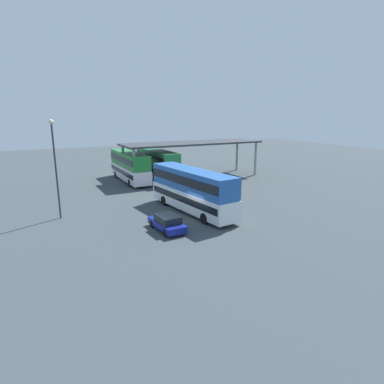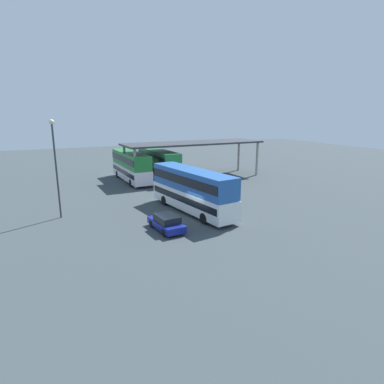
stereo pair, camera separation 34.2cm
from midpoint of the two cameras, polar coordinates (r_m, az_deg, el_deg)
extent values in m
plane|color=#384145|center=(29.87, 1.21, -4.82)|extent=(140.00, 140.00, 0.00)
cube|color=white|center=(31.78, -0.31, -1.27)|extent=(3.91, 11.79, 1.85)
cube|color=#2557A4|center=(31.33, -0.31, 2.14)|extent=(3.81, 11.55, 2.01)
cube|color=black|center=(31.72, -0.31, -0.88)|extent=(3.89, 11.34, 0.63)
cube|color=black|center=(31.31, -0.31, 2.32)|extent=(3.89, 11.34, 0.80)
cube|color=black|center=(36.47, -5.34, 1.10)|extent=(2.08, 0.37, 1.11)
cube|color=orange|center=(36.28, -5.37, 2.47)|extent=(1.71, 0.30, 0.36)
cylinder|color=black|center=(34.38, -5.18, -1.49)|extent=(0.41, 1.03, 1.00)
cylinder|color=black|center=(35.47, -2.06, -0.97)|extent=(0.41, 1.03, 1.00)
cylinder|color=black|center=(28.58, 1.88, -4.65)|extent=(0.41, 1.03, 1.00)
cylinder|color=black|center=(29.87, 5.31, -3.87)|extent=(0.41, 1.03, 1.00)
cube|color=navy|center=(27.18, -4.81, -5.69)|extent=(1.99, 4.12, 0.55)
cube|color=black|center=(26.82, -4.64, -4.68)|extent=(1.72, 2.31, 0.58)
cylinder|color=black|center=(28.01, -7.35, -5.58)|extent=(0.24, 0.61, 0.60)
cylinder|color=black|center=(28.61, -4.54, -5.08)|extent=(0.24, 0.61, 0.60)
cylinder|color=black|center=(25.88, -5.10, -7.18)|extent=(0.24, 0.61, 0.60)
cylinder|color=black|center=(26.54, -2.11, -6.58)|extent=(0.24, 0.61, 0.60)
cube|color=silver|center=(46.95, -11.03, 3.39)|extent=(2.62, 11.32, 1.80)
cube|color=#207630|center=(46.65, -11.14, 5.66)|extent=(2.55, 11.10, 1.95)
cube|color=black|center=(46.91, -11.04, 3.65)|extent=(2.65, 10.87, 0.61)
cube|color=black|center=(46.64, -11.14, 5.78)|extent=(2.65, 10.87, 0.78)
cube|color=black|center=(52.22, -12.83, 4.64)|extent=(2.10, 0.13, 1.08)
cube|color=orange|center=(52.09, -12.88, 5.58)|extent=(1.73, 0.10, 0.36)
cylinder|color=black|center=(50.12, -13.37, 3.05)|extent=(0.29, 1.00, 1.00)
cylinder|color=black|center=(50.70, -10.94, 3.29)|extent=(0.29, 1.00, 1.00)
cylinder|color=black|center=(43.49, -11.04, 1.56)|extent=(0.29, 1.00, 1.00)
cylinder|color=black|center=(44.16, -8.28, 1.86)|extent=(0.29, 1.00, 1.00)
cube|color=silver|center=(47.89, -6.28, 3.80)|extent=(2.65, 11.31, 1.86)
cube|color=#22743D|center=(47.59, -6.34, 6.10)|extent=(2.57, 11.08, 2.02)
cube|color=black|center=(47.85, -6.29, 4.07)|extent=(2.68, 10.86, 0.63)
cube|color=black|center=(47.58, -6.35, 6.22)|extent=(2.68, 10.86, 0.81)
cube|color=black|center=(53.02, -8.51, 5.01)|extent=(2.13, 0.13, 1.12)
cube|color=orange|center=(52.89, -8.54, 5.97)|extent=(1.75, 0.10, 0.36)
cylinder|color=black|center=(50.88, -8.89, 3.42)|extent=(0.29, 1.00, 1.00)
cylinder|color=black|center=(51.64, -6.51, 3.65)|extent=(0.29, 1.00, 1.00)
cylinder|color=black|center=(44.44, -5.96, 2.00)|extent=(0.29, 1.00, 1.00)
cylinder|color=black|center=(45.30, -3.30, 2.28)|extent=(0.29, 1.00, 1.00)
cube|color=#33353A|center=(47.90, -0.09, 8.60)|extent=(20.77, 6.46, 0.25)
cylinder|color=#9E9B93|center=(55.36, 7.72, 6.42)|extent=(0.36, 0.36, 5.06)
cylinder|color=#9E9B93|center=(51.47, 10.89, 5.74)|extent=(0.36, 0.36, 5.06)
cylinder|color=#9E9B93|center=(46.92, -12.14, 4.91)|extent=(0.36, 0.36, 5.06)
cylinder|color=#9E9B93|center=(42.26, -10.30, 4.04)|extent=(0.36, 0.36, 5.06)
cylinder|color=#33353A|center=(31.69, -23.00, 3.18)|extent=(0.16, 0.16, 8.59)
sphere|color=beige|center=(31.26, -23.78, 11.20)|extent=(0.44, 0.44, 0.44)
camera|label=1|loc=(0.17, -90.31, -0.08)|focal=30.40mm
camera|label=2|loc=(0.17, 89.69, 0.08)|focal=30.40mm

